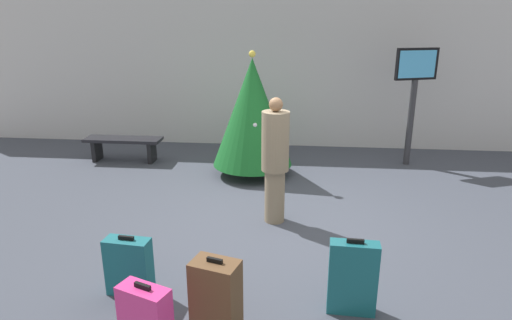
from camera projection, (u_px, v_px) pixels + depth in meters
The scene contains 9 objects.
ground_plane at pixel (277, 225), 6.08m from camera, with size 16.00×16.00×0.00m, color #424754.
back_wall at pixel (289, 73), 9.55m from camera, with size 16.00×0.20×3.24m, color silver.
holiday_tree at pixel (252, 113), 7.74m from camera, with size 1.44×1.44×2.24m.
flight_info_kiosk at pixel (414, 85), 8.19m from camera, with size 0.82×0.37×2.24m.
waiting_bench at pixel (124, 144), 8.74m from camera, with size 1.53×0.44×0.48m.
traveller_0 at pixel (275, 159), 5.93m from camera, with size 0.53×0.53×1.76m.
suitcase_0 at pixel (353, 278), 4.16m from camera, with size 0.47×0.19×0.79m.
suitcase_1 at pixel (216, 295), 3.97m from camera, with size 0.49×0.38×0.71m.
suitcase_2 at pixel (129, 266), 4.48m from camera, with size 0.48×0.24×0.66m.
Camera 1 is at (0.26, -5.51, 2.72)m, focal length 30.57 mm.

